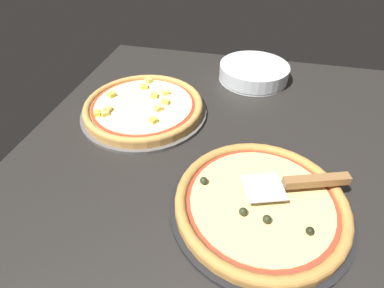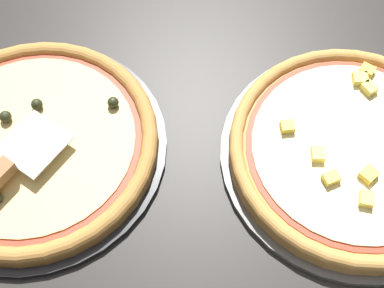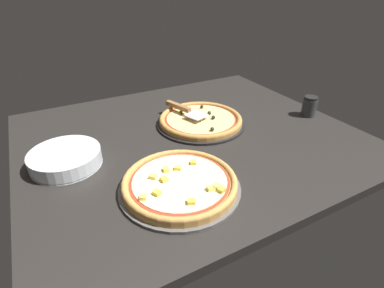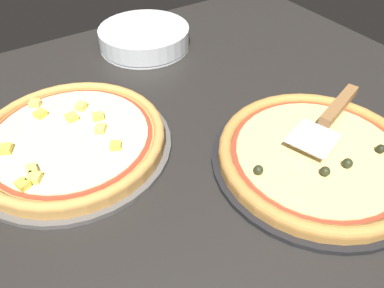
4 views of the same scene
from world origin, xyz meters
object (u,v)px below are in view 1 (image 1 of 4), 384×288
object	(u,v)px
pizza_front	(261,202)
pizza_back	(144,106)
serving_spatula	(306,182)
plate_stack	(254,72)

from	to	relation	value
pizza_front	pizza_back	bearing A→B (deg)	52.08
pizza_front	serving_spatula	size ratio (longest dim) A/B	1.59
pizza_front	plate_stack	bearing A→B (deg)	5.76
serving_spatula	plate_stack	distance (cm)	55.63
serving_spatula	pizza_back	bearing A→B (deg)	62.49
pizza_front	pizza_back	xyz separation A→B (cm)	(29.02, 37.26, 0.32)
serving_spatula	plate_stack	xyz separation A→B (cm)	(53.57, 14.74, -2.72)
serving_spatula	plate_stack	bearing A→B (deg)	15.38
plate_stack	serving_spatula	bearing A→B (deg)	-164.62
pizza_back	plate_stack	xyz separation A→B (cm)	(29.57, -31.34, 0.21)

